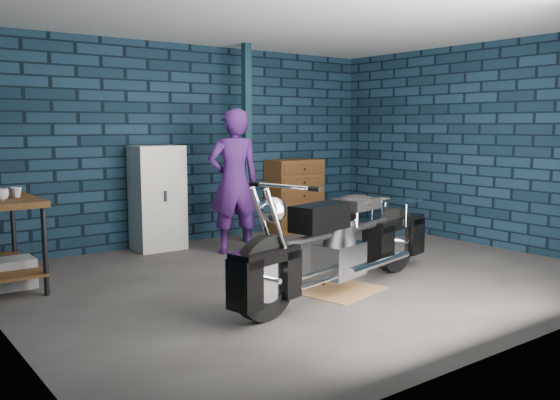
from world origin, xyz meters
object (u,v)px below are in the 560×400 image
at_px(shop_stool, 380,218).
at_px(storage_bin, 9,274).
at_px(motorcycle, 343,235).
at_px(workbench, 2,241).
at_px(tool_chest, 295,196).
at_px(locker, 158,198).
at_px(person, 234,182).

bearing_deg(shop_stool, storage_bin, 176.60).
bearing_deg(motorcycle, storage_bin, 128.40).
height_order(workbench, tool_chest, tool_chest).
distance_m(storage_bin, locker, 2.24).
distance_m(motorcycle, storage_bin, 3.33).
bearing_deg(shop_stool, person, 170.31).
height_order(locker, shop_stool, locker).
distance_m(person, tool_chest, 1.78).
relative_size(person, shop_stool, 3.22).
xyz_separation_m(motorcycle, tool_chest, (1.68, 2.89, -0.01)).
bearing_deg(person, storage_bin, 17.52).
bearing_deg(locker, workbench, -161.09).
bearing_deg(shop_stool, tool_chest, 120.77).
bearing_deg(tool_chest, motorcycle, -120.14).
distance_m(workbench, shop_stool, 4.98).
xyz_separation_m(workbench, shop_stool, (4.96, -0.44, -0.17)).
distance_m(person, locker, 1.05).
bearing_deg(motorcycle, locker, 88.15).
distance_m(motorcycle, locker, 2.95).
xyz_separation_m(person, tool_chest, (1.57, 0.75, -0.36)).
bearing_deg(workbench, locker, 18.91).
bearing_deg(person, locker, -31.75).
relative_size(storage_bin, shop_stool, 0.84).
bearing_deg(locker, storage_bin, -157.29).
relative_size(workbench, storage_bin, 2.96).
xyz_separation_m(motorcycle, storage_bin, (-2.59, 2.05, -0.41)).
height_order(workbench, person, person).
height_order(workbench, shop_stool, workbench).
xyz_separation_m(motorcycle, locker, (-0.58, 2.89, 0.12)).
bearing_deg(motorcycle, workbench, 126.69).
relative_size(motorcycle, person, 1.40).
height_order(storage_bin, tool_chest, tool_chest).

